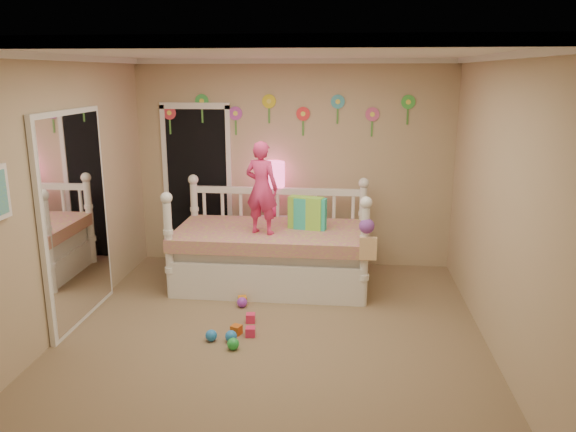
# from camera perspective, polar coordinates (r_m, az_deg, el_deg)

# --- Properties ---
(floor) EXTENTS (4.00, 4.50, 0.01)m
(floor) POSITION_cam_1_polar(r_m,az_deg,el_deg) (5.40, -1.74, -12.43)
(floor) COLOR #7F684C
(floor) RESTS_ON ground
(ceiling) EXTENTS (4.00, 4.50, 0.01)m
(ceiling) POSITION_cam_1_polar(r_m,az_deg,el_deg) (4.82, -1.98, 16.32)
(ceiling) COLOR white
(ceiling) RESTS_ON floor
(back_wall) EXTENTS (4.00, 0.01, 2.60)m
(back_wall) POSITION_cam_1_polar(r_m,az_deg,el_deg) (7.15, 0.53, 5.24)
(back_wall) COLOR tan
(back_wall) RESTS_ON floor
(left_wall) EXTENTS (0.01, 4.50, 2.60)m
(left_wall) POSITION_cam_1_polar(r_m,az_deg,el_deg) (5.58, -22.68, 1.50)
(left_wall) COLOR tan
(left_wall) RESTS_ON floor
(right_wall) EXTENTS (0.01, 4.50, 2.60)m
(right_wall) POSITION_cam_1_polar(r_m,az_deg,el_deg) (5.10, 21.05, 0.52)
(right_wall) COLOR tan
(right_wall) RESTS_ON floor
(crown_molding) EXTENTS (4.00, 4.50, 0.06)m
(crown_molding) POSITION_cam_1_polar(r_m,az_deg,el_deg) (4.82, -1.98, 15.97)
(crown_molding) COLOR white
(crown_molding) RESTS_ON ceiling
(daybed) EXTENTS (2.26, 1.23, 1.22)m
(daybed) POSITION_cam_1_polar(r_m,az_deg,el_deg) (6.53, -1.68, -1.88)
(daybed) COLOR white
(daybed) RESTS_ON floor
(pillow_turquoise) EXTENTS (0.38, 0.18, 0.36)m
(pillow_turquoise) POSITION_cam_1_polar(r_m,az_deg,el_deg) (6.45, 2.27, 0.23)
(pillow_turquoise) COLOR #2AD4B7
(pillow_turquoise) RESTS_ON daybed
(pillow_lime) EXTENTS (0.42, 0.24, 0.38)m
(pillow_lime) POSITION_cam_1_polar(r_m,az_deg,el_deg) (6.47, 1.83, 0.33)
(pillow_lime) COLOR #94EA47
(pillow_lime) RESTS_ON daybed
(child) EXTENTS (0.44, 0.35, 1.04)m
(child) POSITION_cam_1_polar(r_m,az_deg,el_deg) (6.21, -2.70, 2.87)
(child) COLOR #E53475
(child) RESTS_ON daybed
(nightstand) EXTENTS (0.40, 0.32, 0.64)m
(nightstand) POSITION_cam_1_polar(r_m,az_deg,el_deg) (7.22, -1.61, -2.66)
(nightstand) COLOR white
(nightstand) RESTS_ON floor
(table_lamp) EXTENTS (0.33, 0.33, 0.72)m
(table_lamp) POSITION_cam_1_polar(r_m,az_deg,el_deg) (7.03, -1.66, 3.56)
(table_lamp) COLOR #D31C61
(table_lamp) RESTS_ON nightstand
(closet_doorway) EXTENTS (0.90, 0.04, 2.07)m
(closet_doorway) POSITION_cam_1_polar(r_m,az_deg,el_deg) (7.40, -9.18, 3.28)
(closet_doorway) COLOR black
(closet_doorway) RESTS_ON back_wall
(flower_decals) EXTENTS (3.40, 0.02, 0.50)m
(flower_decals) POSITION_cam_1_polar(r_m,az_deg,el_deg) (7.07, -0.20, 10.36)
(flower_decals) COLOR #B2668C
(flower_decals) RESTS_ON back_wall
(mirror_closet) EXTENTS (0.07, 1.30, 2.10)m
(mirror_closet) POSITION_cam_1_polar(r_m,az_deg,el_deg) (5.87, -20.74, -0.22)
(mirror_closet) COLOR white
(mirror_closet) RESTS_ON left_wall
(hanging_bag) EXTENTS (0.20, 0.16, 0.36)m
(hanging_bag) POSITION_cam_1_polar(r_m,az_deg,el_deg) (5.89, 7.96, -2.48)
(hanging_bag) COLOR beige
(hanging_bag) RESTS_ON daybed
(toy_scatter) EXTENTS (1.04, 1.43, 0.11)m
(toy_scatter) POSITION_cam_1_polar(r_m,az_deg,el_deg) (5.77, -4.43, -10.05)
(toy_scatter) COLOR #996666
(toy_scatter) RESTS_ON floor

